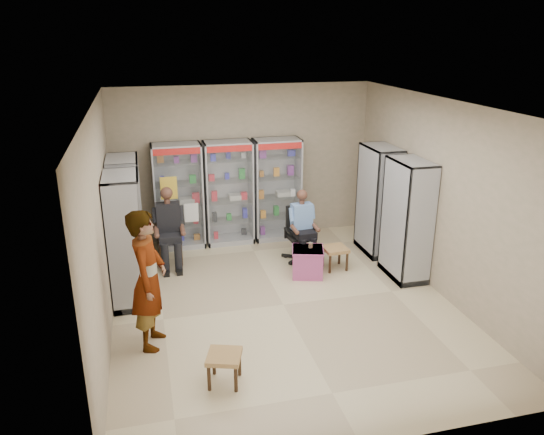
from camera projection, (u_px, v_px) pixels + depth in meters
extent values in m
plane|color=#C8B68B|center=(283.00, 305.00, 8.05)|extent=(6.00, 6.00, 0.00)
cube|color=tan|center=(243.00, 163.00, 10.29)|extent=(5.00, 0.02, 3.00)
cube|color=tan|center=(371.00, 314.00, 4.80)|extent=(5.00, 0.02, 3.00)
cube|color=tan|center=(101.00, 226.00, 6.98)|extent=(0.02, 6.00, 3.00)
cube|color=tan|center=(441.00, 199.00, 8.12)|extent=(0.02, 6.00, 3.00)
cube|color=silver|center=(285.00, 105.00, 7.05)|extent=(5.00, 6.00, 0.02)
cube|color=#AEB0B6|center=(179.00, 197.00, 9.91)|extent=(0.90, 0.50, 2.00)
cube|color=#ABACB2|center=(229.00, 193.00, 10.13)|extent=(0.90, 0.50, 2.00)
cube|color=#A0A3A7|center=(277.00, 190.00, 10.35)|extent=(0.90, 0.50, 2.00)
cube|color=#ABAEB2|center=(378.00, 200.00, 9.69)|extent=(0.90, 0.50, 2.00)
cube|color=#A2A5A9|center=(407.00, 220.00, 8.68)|extent=(0.90, 0.50, 2.00)
cube|color=#A7AAAE|center=(127.00, 216.00, 8.85)|extent=(0.90, 0.50, 2.00)
cube|color=#A6A9AD|center=(126.00, 240.00, 7.84)|extent=(0.90, 0.50, 2.00)
cube|color=black|center=(169.00, 238.00, 9.37)|extent=(0.42, 0.42, 0.94)
cube|color=black|center=(300.00, 234.00, 9.49)|extent=(0.58, 0.58, 0.98)
cube|color=#C54E9D|center=(308.00, 262.00, 8.95)|extent=(0.62, 0.60, 0.48)
cylinder|color=#592B07|center=(311.00, 245.00, 8.90)|extent=(0.07, 0.07, 0.09)
cube|color=#A67846|center=(335.00, 258.00, 9.22)|extent=(0.42, 0.42, 0.40)
cube|color=#9F8143|center=(225.00, 368.00, 6.20)|extent=(0.49, 0.49, 0.39)
imported|color=#949597|center=(148.00, 280.00, 6.74)|extent=(0.60, 0.77, 1.87)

